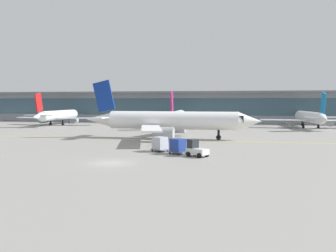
# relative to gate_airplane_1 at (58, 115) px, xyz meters

# --- Properties ---
(ground_plane) EXTENTS (400.00, 400.00, 0.00)m
(ground_plane) POSITION_rel_gate_airplane_1_xyz_m (36.39, -57.08, -2.64)
(ground_plane) COLOR gray
(taxiway_centreline_stripe) EXTENTS (109.99, 2.15, 0.01)m
(taxiway_centreline_stripe) POSITION_rel_gate_airplane_1_xyz_m (38.31, -32.77, -2.63)
(taxiway_centreline_stripe) COLOR yellow
(taxiway_centreline_stripe) RESTS_ON ground_plane
(terminal_concourse) EXTENTS (225.06, 11.00, 9.60)m
(terminal_concourse) POSITION_rel_gate_airplane_1_xyz_m (36.39, 20.79, 2.28)
(terminal_concourse) COLOR #8C939E
(terminal_concourse) RESTS_ON ground_plane
(gate_airplane_1) EXTENTS (24.71, 26.53, 8.80)m
(gate_airplane_1) POSITION_rel_gate_airplane_1_xyz_m (0.00, 0.00, 0.00)
(gate_airplane_1) COLOR white
(gate_airplane_1) RESTS_ON ground_plane
(gate_airplane_2) EXTENTS (25.09, 27.02, 8.95)m
(gate_airplane_2) POSITION_rel_gate_airplane_1_xyz_m (33.75, -0.89, 0.04)
(gate_airplane_2) COLOR white
(gate_airplane_2) RESTS_ON ground_plane
(gate_airplane_3) EXTENTS (24.50, 26.47, 8.76)m
(gate_airplane_3) POSITION_rel_gate_airplane_1_xyz_m (66.72, 1.81, -0.01)
(gate_airplane_3) COLOR white
(gate_airplane_3) RESTS_ON ground_plane
(taxiing_regional_jet) EXTENTS (31.84, 29.68, 10.57)m
(taxiing_regional_jet) POSITION_rel_gate_airplane_1_xyz_m (37.90, -30.76, 0.53)
(taxiing_regional_jet) COLOR white
(taxiing_regional_jet) RESTS_ON ground_plane
(baggage_tug) EXTENTS (2.94, 2.61, 2.10)m
(baggage_tug) POSITION_rel_gate_airplane_1_xyz_m (44.87, -50.72, -1.75)
(baggage_tug) COLOR silver
(baggage_tug) RESTS_ON ground_plane
(cargo_dolly_lead) EXTENTS (2.63, 2.49, 1.94)m
(cargo_dolly_lead) POSITION_rel_gate_airplane_1_xyz_m (42.33, -49.07, -1.58)
(cargo_dolly_lead) COLOR #595B60
(cargo_dolly_lead) RESTS_ON ground_plane
(cargo_dolly_trailing) EXTENTS (2.63, 2.49, 1.94)m
(cargo_dolly_trailing) POSITION_rel_gate_airplane_1_xyz_m (39.61, -47.29, -1.58)
(cargo_dolly_trailing) COLOR #595B60
(cargo_dolly_trailing) RESTS_ON ground_plane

